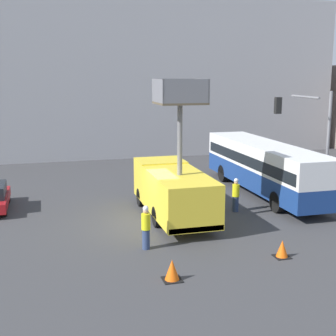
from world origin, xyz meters
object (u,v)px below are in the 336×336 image
traffic_cone_near_truck (172,270)px  traffic_cone_mid_road (282,249)px  utility_truck (173,188)px  city_bus (264,164)px  traffic_light_pole (311,128)px  road_worker_near_truck (146,227)px  road_worker_directing (236,195)px

traffic_cone_near_truck → traffic_cone_mid_road: bearing=10.5°
utility_truck → traffic_cone_mid_road: utility_truck is taller
traffic_cone_near_truck → traffic_cone_mid_road: size_ratio=1.10×
city_bus → traffic_light_pole: bearing=-154.0°
traffic_cone_mid_road → utility_truck: bearing=114.2°
traffic_light_pole → traffic_cone_mid_road: size_ratio=8.92×
utility_truck → traffic_cone_mid_road: (2.77, -6.17, -1.26)m
road_worker_near_truck → traffic_light_pole: bearing=36.2°
traffic_cone_near_truck → traffic_cone_mid_road: 4.90m
traffic_light_pole → traffic_cone_near_truck: size_ratio=8.14×
city_bus → road_worker_directing: size_ratio=6.79×
city_bus → utility_truck: bearing=106.1°
utility_truck → traffic_light_pole: bearing=7.4°
traffic_cone_mid_road → road_worker_directing: bearing=83.4°
city_bus → traffic_light_pole: size_ratio=1.96×
city_bus → traffic_light_pole: traffic_light_pole is taller
road_worker_near_truck → traffic_cone_mid_road: 5.58m
road_worker_directing → city_bus: bearing=26.2°
city_bus → traffic_cone_mid_road: bearing=147.4°
city_bus → traffic_cone_mid_road: size_ratio=17.47×
traffic_cone_mid_road → traffic_cone_near_truck: bearing=-169.5°
utility_truck → road_worker_near_truck: bearing=-120.4°
traffic_light_pole → utility_truck: bearing=-172.6°
road_worker_near_truck → road_worker_directing: size_ratio=1.04×
utility_truck → traffic_cone_near_truck: bearing=-106.1°
road_worker_near_truck → city_bus: bearing=49.8°
utility_truck → traffic_cone_mid_road: 6.88m
traffic_light_pole → traffic_cone_mid_road: traffic_light_pole is taller
utility_truck → traffic_cone_near_truck: 7.46m
city_bus → traffic_cone_mid_road: (-3.91, -9.48, -1.50)m
road_worker_near_truck → traffic_cone_mid_road: (5.05, -2.30, -0.62)m
utility_truck → road_worker_directing: 3.59m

